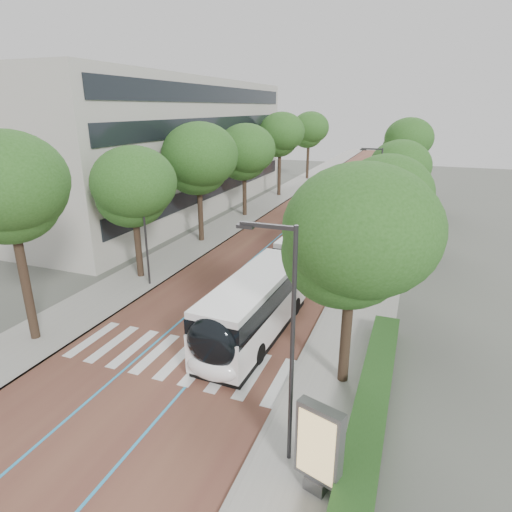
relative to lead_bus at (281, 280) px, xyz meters
The scene contains 21 objects.
ground 8.84m from the lead_bus, 109.83° to the right, with size 160.00×160.00×0.00m, color #51544C.
road 32.00m from the lead_bus, 95.29° to the left, with size 11.00×140.00×0.02m, color brown.
sidewalk_left 33.53m from the lead_bus, 108.18° to the left, with size 4.00×140.00×0.12m, color gray.
sidewalk_right 32.19m from the lead_bus, 81.86° to the left, with size 4.00×140.00×0.12m, color gray.
kerb_left 32.99m from the lead_bus, 105.04° to the left, with size 0.20×140.00×0.14m, color gray.
kerb_right 31.97m from the lead_bus, 85.24° to the left, with size 0.20×140.00×0.14m, color gray.
zebra_crossing 7.85m from the lead_bus, 110.96° to the right, with size 10.55×3.60×0.01m.
lane_line_left 32.19m from the lead_bus, 98.13° to the left, with size 0.12×126.00×0.01m, color #2891CB.
lane_line_right 31.89m from the lead_bus, 92.43° to the left, with size 0.12×126.00×0.01m, color #2891CB.
office_building 30.41m from the lead_bus, 138.52° to the left, with size 18.11×40.00×14.00m.
hedge 10.29m from the lead_bus, 53.04° to the right, with size 1.20×14.00×0.80m, color #214818.
streetlight_near 12.19m from the lead_bus, 71.82° to the right, with size 1.82×0.20×8.00m.
streetlight_far 14.66m from the lead_bus, 75.13° to the left, with size 1.82×0.20×8.00m.
lamp_post_left 9.39m from the lead_bus, behind, with size 0.14×0.14×8.00m, color #2F2E31.
trees_left 21.52m from the lead_bus, 120.07° to the left, with size 6.27×60.54×10.07m.
trees_right 15.16m from the lead_bus, 70.87° to the left, with size 5.94×47.93×9.44m.
lead_bus is the anchor object (origin of this frame).
bus_queued_0 16.49m from the lead_bus, 91.73° to the left, with size 2.64×12.42×3.20m.
bus_queued_1 28.65m from the lead_bus, 90.84° to the left, with size 2.71×12.43×3.20m.
bus_queued_2 42.04m from the lead_bus, 90.43° to the left, with size 2.61×12.41×3.20m.
ad_panel 13.05m from the lead_bus, 67.48° to the right, with size 1.49×0.80×2.99m.
Camera 1 is at (9.78, -13.90, 11.15)m, focal length 30.00 mm.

